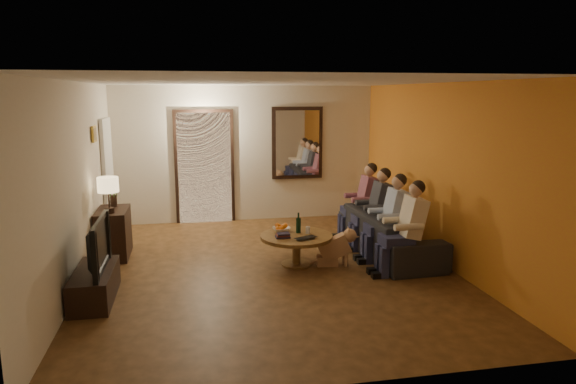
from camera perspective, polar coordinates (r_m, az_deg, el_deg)
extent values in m
cube|color=#3D2810|center=(7.33, -1.88, -8.62)|extent=(5.00, 6.00, 0.01)
cube|color=white|center=(6.91, -2.01, 12.17)|extent=(5.00, 6.00, 0.01)
cube|color=beige|center=(9.95, -4.68, 4.23)|extent=(5.00, 0.02, 2.60)
cube|color=beige|center=(4.13, 4.66, -5.20)|extent=(5.00, 0.02, 2.60)
cube|color=beige|center=(7.06, -22.41, 0.73)|extent=(0.02, 6.00, 2.60)
cube|color=beige|center=(7.79, 16.54, 1.98)|extent=(0.02, 6.00, 2.60)
cube|color=orange|center=(7.79, 16.48, 1.98)|extent=(0.01, 6.00, 2.60)
cube|color=#FFE0A5|center=(9.90, -9.25, 2.63)|extent=(1.00, 0.06, 2.10)
cube|color=black|center=(9.89, -9.25, 2.63)|extent=(1.12, 0.04, 2.22)
cube|color=silver|center=(9.94, -7.79, 1.83)|extent=(0.45, 0.03, 1.70)
cube|color=black|center=(10.05, 1.03, 5.47)|extent=(1.00, 0.05, 1.40)
cube|color=white|center=(10.02, 1.07, 5.46)|extent=(0.86, 0.02, 1.26)
cube|color=white|center=(9.33, -19.34, 1.48)|extent=(0.06, 0.85, 2.04)
cube|color=#B28C33|center=(8.26, -20.74, 6.05)|extent=(0.03, 0.28, 0.24)
cube|color=brown|center=(8.26, -20.64, 6.06)|extent=(0.01, 0.22, 0.18)
cube|color=black|center=(8.23, -18.82, -4.35)|extent=(0.45, 0.82, 0.73)
cube|color=black|center=(6.67, -20.68, -9.63)|extent=(0.45, 1.13, 0.38)
imported|color=black|center=(6.51, -20.97, -5.53)|extent=(1.07, 0.14, 0.62)
imported|color=black|center=(8.08, 11.15, -4.52)|extent=(2.27, 0.96, 0.65)
cylinder|color=brown|center=(7.45, 0.94, -6.46)|extent=(1.10, 1.10, 0.45)
imported|color=white|center=(7.55, -0.74, -4.18)|extent=(0.26, 0.26, 0.06)
cylinder|color=silver|center=(7.46, 2.22, -4.24)|extent=(0.06, 0.06, 0.10)
imported|color=black|center=(7.14, 2.20, -5.24)|extent=(0.39, 0.33, 0.03)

